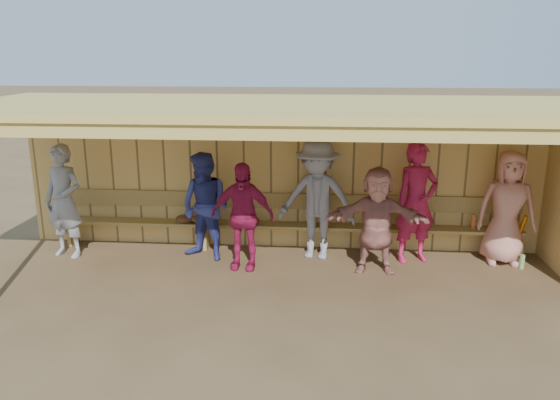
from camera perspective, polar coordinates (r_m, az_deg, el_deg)
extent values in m
plane|color=brown|center=(8.08, -0.21, -7.86)|extent=(90.00, 90.00, 0.00)
imported|color=gray|center=(9.20, -21.66, -0.11)|extent=(0.74, 0.58, 1.81)
imported|color=#343D91|center=(8.52, -7.78, -0.71)|extent=(1.01, 0.92, 1.70)
imported|color=#AA1B49|center=(8.12, -3.96, -1.68)|extent=(0.99, 0.49, 1.63)
imported|color=gray|center=(8.51, 3.91, 0.05)|extent=(1.33, 0.92, 1.89)
imported|color=#B77267|center=(8.08, 10.07, -2.10)|extent=(1.49, 0.53, 1.59)
imported|color=#AE1B43|center=(8.59, 14.05, -0.30)|extent=(0.79, 0.66, 1.87)
imported|color=tan|center=(8.97, 22.63, -0.77)|extent=(0.90, 0.63, 1.76)
cube|color=#E1B360|center=(9.00, 0.53, 2.58)|extent=(8.60, 0.20, 2.40)
cube|color=tan|center=(7.47, -0.23, 9.71)|extent=(8.80, 3.20, 0.10)
cube|color=tan|center=(6.00, -1.48, 7.12)|extent=(8.80, 0.10, 0.18)
cube|color=tan|center=(8.68, -26.35, 8.00)|extent=(0.08, 3.00, 0.16)
cube|color=tan|center=(8.23, -20.62, 8.29)|extent=(0.08, 3.00, 0.16)
cube|color=tan|center=(7.88, -14.28, 8.51)|extent=(0.08, 3.00, 0.16)
cube|color=tan|center=(7.62, -7.44, 8.64)|extent=(0.08, 3.00, 0.16)
cube|color=tan|center=(7.48, -0.23, 8.65)|extent=(0.08, 3.00, 0.16)
cube|color=tan|center=(7.46, 7.14, 8.51)|extent=(0.08, 3.00, 0.16)
cube|color=tan|center=(7.56, 14.43, 8.24)|extent=(0.08, 3.00, 0.16)
cube|color=tan|center=(7.77, 21.41, 7.86)|extent=(0.08, 3.00, 0.16)
cube|color=tan|center=(8.92, 0.38, -2.69)|extent=(7.60, 0.32, 0.05)
cube|color=tan|center=(8.97, 0.46, -0.09)|extent=(7.60, 0.04, 0.26)
cube|color=tan|center=(9.92, -20.86, -3.22)|extent=(0.06, 0.29, 0.40)
cube|color=tan|center=(9.18, -7.71, -3.79)|extent=(0.06, 0.29, 0.40)
cube|color=tan|center=(8.99, 8.64, -4.23)|extent=(0.06, 0.29, 0.40)
cube|color=tan|center=(9.44, 22.79, -4.33)|extent=(0.06, 0.29, 0.40)
cylinder|color=orange|center=(9.22, 23.58, -3.57)|extent=(0.13, 0.41, 0.80)
sphere|color=gold|center=(9.33, 23.34, -5.67)|extent=(0.08, 0.08, 0.08)
ellipsoid|color=#593319|center=(9.11, -9.92, -1.93)|extent=(0.30, 0.24, 0.14)
ellipsoid|color=#593319|center=(9.05, -8.40, -1.97)|extent=(0.30, 0.24, 0.14)
ellipsoid|color=#593319|center=(8.90, -3.12, -2.13)|extent=(0.30, 0.24, 0.14)
cylinder|color=#A5D068|center=(8.97, 11.45, -2.00)|extent=(0.07, 0.07, 0.22)
cylinder|color=orange|center=(9.22, 19.56, -2.12)|extent=(0.07, 0.07, 0.22)
cylinder|color=#71BD5E|center=(9.04, 23.97, -5.91)|extent=(0.07, 0.07, 0.22)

